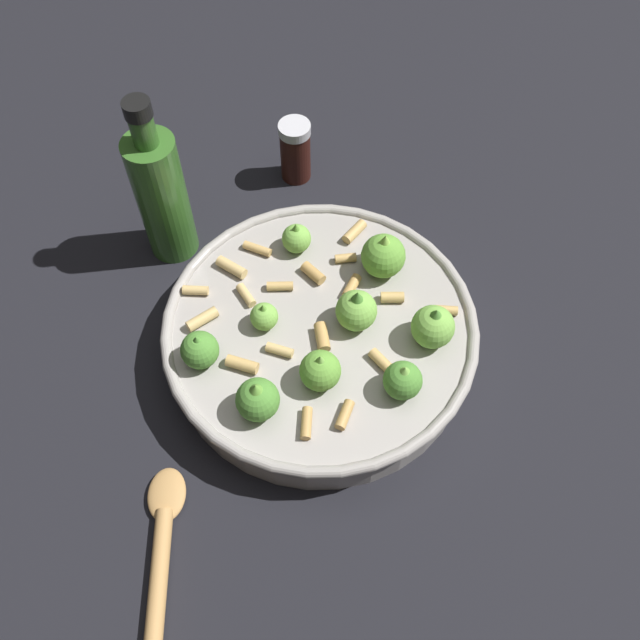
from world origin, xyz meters
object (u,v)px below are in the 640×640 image
(cooking_pan, at_px, (321,334))
(pepper_shaker, at_px, (296,151))
(olive_oil_bottle, at_px, (161,194))
(wooden_spoon, at_px, (158,586))

(cooking_pan, xyz_separation_m, pepper_shaker, (0.00, -0.26, 0.01))
(olive_oil_bottle, bearing_deg, wooden_spoon, 87.66)
(wooden_spoon, bearing_deg, olive_oil_bottle, -92.34)
(wooden_spoon, bearing_deg, cooking_pan, -127.32)
(cooking_pan, height_order, olive_oil_bottle, olive_oil_bottle)
(wooden_spoon, bearing_deg, pepper_shaker, -109.42)
(cooking_pan, distance_m, wooden_spoon, 0.28)
(cooking_pan, height_order, pepper_shaker, cooking_pan)
(cooking_pan, xyz_separation_m, olive_oil_bottle, (0.15, -0.16, 0.05))
(pepper_shaker, relative_size, wooden_spoon, 0.33)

